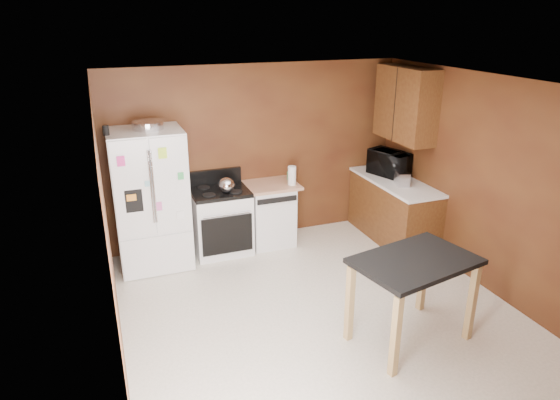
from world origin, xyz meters
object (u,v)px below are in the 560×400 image
paper_towel (292,176)px  toaster (402,178)px  green_canister (290,176)px  dishwasher (270,213)px  pen_cup (106,130)px  gas_range (221,220)px  island (414,272)px  refrigerator (151,200)px  microwave (389,164)px  roasting_pan (148,125)px  kettle (226,185)px

paper_towel → toaster: bearing=-21.7°
green_canister → dishwasher: bearing=-165.6°
pen_cup → paper_towel: 2.49m
gas_range → island: gas_range is taller
refrigerator → gas_range: size_ratio=1.64×
dishwasher → microwave: bearing=-8.0°
roasting_pan → kettle: bearing=-7.6°
roasting_pan → microwave: bearing=-3.4°
paper_towel → island: (0.28, -2.52, -0.26)m
paper_towel → green_canister: (0.07, 0.22, -0.08)m
kettle → green_canister: kettle is taller
paper_towel → island: size_ratio=0.20×
kettle → gas_range: kettle is taller
pen_cup → paper_towel: bearing=1.9°
toaster → gas_range: bearing=-177.8°
kettle → dishwasher: size_ratio=0.24×
roasting_pan → gas_range: roasting_pan is taller
pen_cup → dishwasher: pen_cup is taller
pen_cup → gas_range: (1.35, 0.18, -1.39)m
green_canister → toaster: 1.55m
paper_towel → dishwasher: paper_towel is taller
green_canister → island: (0.21, -2.74, -0.18)m
toaster → island: bearing=-102.3°
gas_range → microwave: bearing=-5.1°
paper_towel → toaster: 1.52m
green_canister → toaster: (1.34, -0.78, 0.05)m
gas_range → dishwasher: size_ratio=1.24×
microwave → gas_range: bearing=65.4°
roasting_pan → dishwasher: 2.10m
dishwasher → pen_cup: bearing=-174.2°
island → green_canister: bearing=94.4°
toaster → dishwasher: bearing=175.4°
island → microwave: bearing=63.6°
green_canister → dishwasher: size_ratio=0.12×
pen_cup → paper_towel: size_ratio=0.42×
microwave → dishwasher: microwave is taller
paper_towel → refrigerator: size_ratio=0.15×
toaster → gas_range: gas_range is taller
paper_towel → pen_cup: bearing=-178.1°
pen_cup → island: 3.75m
gas_range → dishwasher: gas_range is taller
refrigerator → island: bearing=-49.5°
green_canister → toaster: size_ratio=0.43×
kettle → green_canister: size_ratio=1.89×
pen_cup → refrigerator: bearing=15.9°
green_canister → microwave: size_ratio=0.19×
dishwasher → island: bearing=-78.0°
toaster → refrigerator: bearing=-172.7°
paper_towel → island: bearing=-83.7°
microwave → dishwasher: size_ratio=0.66×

